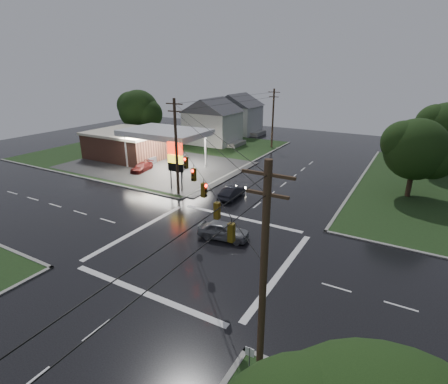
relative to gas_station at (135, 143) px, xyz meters
The scene contains 16 objects.
ground 32.46m from the gas_station, 37.50° to the right, with size 120.00×120.00×0.00m, color black.
grass_nw 6.79m from the gas_station, 92.95° to the left, with size 36.00×36.00×0.08m, color black.
gas_station is the anchor object (origin of this frame).
pylon_sign 17.81m from the gas_station, 31.22° to the right, with size 2.00×0.35×6.00m.
utility_pole_nw 19.38m from the gas_station, 32.23° to the right, with size 2.20×0.32×11.00m.
utility_pole_se 45.83m from the gas_station, 39.70° to the right, with size 2.20×0.32×11.00m.
utility_pole_n 24.60m from the gas_station, 48.53° to the left, with size 2.20×0.32×10.50m.
traffic_signals 32.63m from the gas_station, 37.50° to the right, with size 26.87×26.87×1.47m.
house_near 17.07m from the gas_station, 73.83° to the left, with size 11.05×8.48×8.60m.
house_far 28.61m from the gas_station, 82.50° to the left, with size 11.05×8.48×8.60m.
tree_nw_behind 13.63m from the gas_station, 128.42° to the left, with size 8.93×7.60×10.00m.
tree_ne_near 40.00m from the gas_station, ahead, with size 7.99×6.80×8.98m.
tree_ne_far 45.29m from the gas_station, 18.46° to the left, with size 8.46×7.20×9.80m.
car_north 23.76m from the gas_station, 20.16° to the right, with size 1.47×4.23×1.39m, color black.
car_crossing 31.58m from the gas_station, 33.24° to the right, with size 1.83×4.56×1.55m, color slate.
car_pump 8.11m from the gas_station, 40.97° to the right, with size 1.70×4.18×1.21m, color #511312.
Camera 1 is at (14.35, -21.35, 14.31)m, focal length 28.00 mm.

